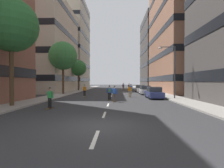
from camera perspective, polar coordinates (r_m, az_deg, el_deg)
name	(u,v)px	position (r m, az deg, el deg)	size (l,w,h in m)	color
ground_plane	(113,92)	(38.44, 0.33, -2.52)	(177.08, 177.08, 0.00)	#333335
sidewalk_left	(79,91)	(43.10, -10.71, -2.08)	(2.77, 81.16, 0.14)	#9E9991
sidewalk_right	(148,91)	(42.77, 11.68, -2.11)	(2.77, 81.16, 0.14)	#9E9991
lane_markings	(113,91)	(39.42, 0.36, -2.43)	(0.16, 67.20, 0.01)	silver
building_left_mid	(36,48)	(43.16, -23.18, 10.64)	(14.55, 18.00, 19.11)	#BCB29E
building_left_far	(65,45)	(63.40, -15.05, 11.95)	(14.55, 18.51, 28.85)	#B2A893
building_right_mid	(192,14)	(44.25, 24.32, 19.76)	(14.55, 21.46, 33.14)	#9E6B51
building_right_far	(165,53)	(62.47, 16.73, 9.57)	(14.55, 17.13, 23.40)	#4C4744
parked_car_near	(140,89)	(37.78, 9.05, -1.53)	(1.82, 4.40, 1.52)	silver
parked_car_mid	(145,90)	(31.21, 10.63, -2.02)	(1.82, 4.40, 1.52)	silver
parked_car_far	(154,93)	(24.08, 13.35, -2.86)	(1.82, 4.40, 1.52)	navy
street_tree_near	(78,68)	(43.07, -10.76, 5.06)	(3.76, 3.76, 7.20)	#4C3823
street_tree_mid	(11,25)	(18.37, -29.74, 16.07)	(4.61, 4.61, 9.29)	#4C3823
street_tree_far	(63,56)	(31.56, -15.52, 8.72)	(4.79, 4.79, 8.87)	#4C3823
streetlamp_right	(172,66)	(23.34, 18.71, 5.45)	(2.13, 0.30, 6.50)	#3F3F44
skater_0	(123,86)	(47.84, 3.61, -0.65)	(0.57, 0.92, 1.78)	brown
skater_1	(130,90)	(25.74, 5.73, -1.97)	(0.55, 0.92, 1.78)	brown
skater_2	(109,92)	(20.76, -0.82, -2.55)	(0.55, 0.92, 1.78)	brown
skater_3	(50,97)	(15.22, -19.42, -3.93)	(0.57, 0.92, 1.78)	brown
skater_4	(85,90)	(26.64, -8.85, -1.88)	(0.53, 0.90, 1.78)	brown
skater_5	(129,86)	(45.19, 5.51, -0.74)	(0.56, 0.92, 1.78)	brown
skater_6	(131,89)	(31.57, 6.15, -1.46)	(0.56, 0.92, 1.78)	brown
skater_7	(123,86)	(49.48, 3.69, -0.64)	(0.56, 0.92, 1.78)	brown
skater_8	(114,93)	(19.41, 0.77, -2.78)	(0.57, 0.92, 1.78)	brown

